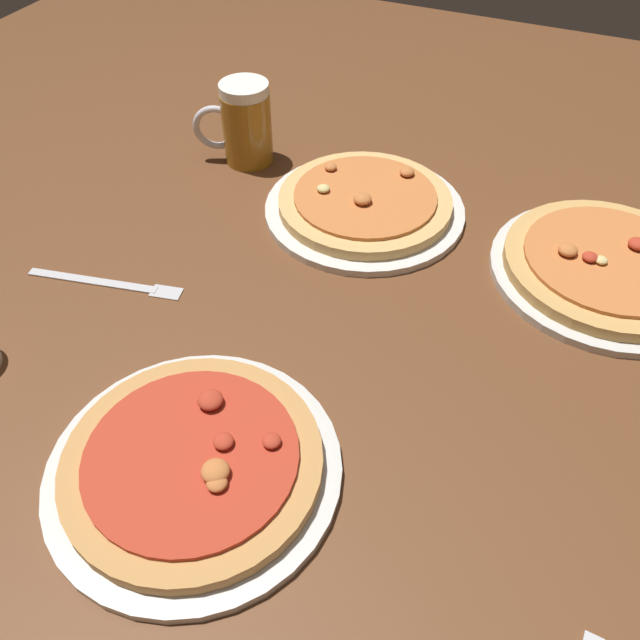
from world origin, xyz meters
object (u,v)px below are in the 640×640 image
Objects in this scene: pizza_plate_near at (194,464)px; beer_mug_dark at (245,124)px; fork_spare at (108,283)px; pizza_plate_far at (365,204)px; pizza_plate_side at (607,267)px.

pizza_plate_near is 0.65m from beer_mug_dark.
pizza_plate_far is at bearing 48.84° from fork_spare.
beer_mug_dark reaches higher than pizza_plate_side.
fork_spare is at bearing -131.16° from pizza_plate_far.
pizza_plate_near is 0.98× the size of pizza_plate_side.
beer_mug_dark is 0.39m from fork_spare.
fork_spare is at bearing -93.46° from beer_mug_dark.
beer_mug_dark reaches higher than pizza_plate_far.
beer_mug_dark is 0.61× the size of fork_spare.
pizza_plate_side is 0.64m from beer_mug_dark.
pizza_plate_near is 1.39× the size of fork_spare.
pizza_plate_near is 0.35m from fork_spare.
pizza_plate_side is at bearing -6.14° from beer_mug_dark.
fork_spare is (-0.28, -0.32, -0.01)m from pizza_plate_far.
pizza_plate_far is at bearing 179.63° from pizza_plate_side.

